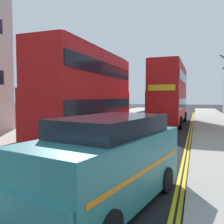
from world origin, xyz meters
TOP-DOWN VIEW (x-y plane):
  - sidewalk_left at (-6.50, 16.00)m, footprint 4.00×80.00m
  - kerb_line_outer at (4.40, 14.00)m, footprint 0.10×56.00m
  - kerb_line_inner at (4.24, 14.00)m, footprint 0.10×56.00m
  - double_decker_bus_away at (-2.06, 13.65)m, footprint 2.95×10.85m
  - double_decker_bus_oncoming at (2.30, 22.64)m, footprint 2.89×10.84m
  - taxi_minivan at (2.74, 4.12)m, footprint 2.85×5.10m

SIDE VIEW (x-z plane):
  - kerb_line_outer at x=4.40m, z-range 0.00..0.01m
  - kerb_line_inner at x=4.24m, z-range 0.00..0.01m
  - sidewalk_left at x=-6.50m, z-range 0.00..0.14m
  - taxi_minivan at x=2.74m, z-range 0.01..2.13m
  - double_decker_bus_away at x=-2.06m, z-range 0.21..5.85m
  - double_decker_bus_oncoming at x=2.30m, z-range 0.21..5.85m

